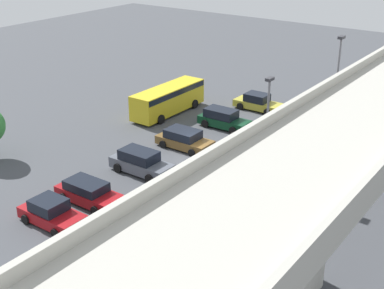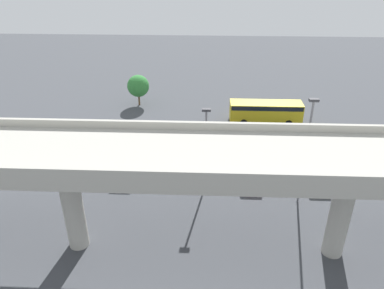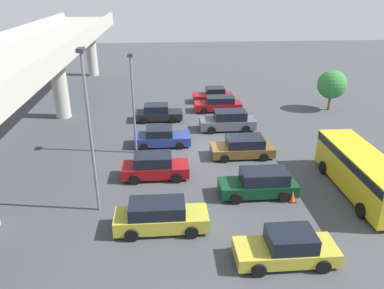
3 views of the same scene
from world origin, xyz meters
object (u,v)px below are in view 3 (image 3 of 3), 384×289
(parked_car_7, at_px, (158,113))
(traffic_cone, at_px, (292,197))
(parked_car_4, at_px, (243,147))
(parked_car_8, at_px, (218,104))
(shuttle_bus, at_px, (362,170))
(parked_car_5, at_px, (161,137))
(parked_car_3, at_px, (155,167))
(parked_car_9, at_px, (214,95))
(parked_car_6, at_px, (228,121))
(lamp_post_near_aisle, at_px, (89,123))
(parked_car_0, at_px, (287,248))
(parked_car_1, at_px, (160,216))
(lamp_post_mid_lot, at_px, (133,97))
(parked_car_2, at_px, (260,183))
(tree_front_left, at_px, (332,84))

(parked_car_7, bearing_deg, traffic_cone, -61.86)
(parked_car_4, xyz_separation_m, traffic_cone, (-6.48, -1.65, -0.40))
(parked_car_8, height_order, shuttle_bus, shuttle_bus)
(parked_car_5, bearing_deg, parked_car_3, -94.65)
(parked_car_9, bearing_deg, parked_car_6, 91.14)
(parked_car_3, relative_size, parked_car_7, 1.00)
(parked_car_8, xyz_separation_m, lamp_post_near_aisle, (-17.24, 9.34, 4.53))
(parked_car_0, xyz_separation_m, parked_car_8, (22.26, -0.01, -0.01))
(parked_car_6, height_order, parked_car_8, parked_car_6)
(parked_car_0, height_order, parked_car_1, parked_car_1)
(parked_car_0, distance_m, parked_car_5, 15.16)
(shuttle_bus, height_order, lamp_post_mid_lot, lamp_post_mid_lot)
(parked_car_8, bearing_deg, parked_car_7, 21.41)
(parked_car_8, bearing_deg, parked_car_2, 90.57)
(parked_car_5, bearing_deg, parked_car_1, -90.48)
(parked_car_2, xyz_separation_m, parked_car_3, (2.78, 6.34, -0.02))
(parked_car_2, distance_m, traffic_cone, 2.04)
(parked_car_6, bearing_deg, tree_front_left, -156.88)
(parked_car_0, relative_size, parked_car_4, 1.02)
(parked_car_2, relative_size, parked_car_3, 1.07)
(parked_car_8, bearing_deg, parked_car_0, 89.97)
(parked_car_6, xyz_separation_m, traffic_cone, (-11.97, -1.84, -0.49))
(lamp_post_near_aisle, bearing_deg, parked_car_3, -40.93)
(parked_car_1, relative_size, parked_car_3, 1.11)
(parked_car_7, xyz_separation_m, lamp_post_near_aisle, (-14.87, 3.31, 4.53))
(parked_car_4, distance_m, parked_car_9, 13.91)
(parked_car_1, xyz_separation_m, traffic_cone, (2.10, -7.78, -0.47))
(parked_car_9, height_order, traffic_cone, parked_car_9)
(parked_car_7, bearing_deg, parked_car_9, 42.59)
(parked_car_2, distance_m, lamp_post_near_aisle, 10.53)
(parked_car_5, height_order, shuttle_bus, shuttle_bus)
(parked_car_1, distance_m, parked_car_6, 15.28)
(lamp_post_mid_lot, relative_size, tree_front_left, 1.84)
(parked_car_4, bearing_deg, parked_car_3, 23.44)
(shuttle_bus, distance_m, tree_front_left, 16.74)
(parked_car_4, distance_m, parked_car_5, 6.56)
(parked_car_1, bearing_deg, parked_car_3, 93.41)
(lamp_post_mid_lot, bearing_deg, parked_car_6, -61.46)
(traffic_cone, bearing_deg, lamp_post_near_aisle, 89.86)
(parked_car_5, height_order, lamp_post_near_aisle, lamp_post_near_aisle)
(lamp_post_near_aisle, xyz_separation_m, lamp_post_mid_lot, (7.72, -1.68, -0.84))
(parked_car_3, height_order, parked_car_5, parked_car_3)
(parked_car_0, bearing_deg, parked_car_4, -91.52)
(parked_car_2, bearing_deg, parked_car_8, -89.43)
(parked_car_1, bearing_deg, parked_car_8, 73.23)
(parked_car_0, distance_m, lamp_post_mid_lot, 15.31)
(parked_car_0, bearing_deg, parked_car_1, -26.36)
(parked_car_7, height_order, parked_car_9, parked_car_9)
(parked_car_0, relative_size, lamp_post_mid_lot, 0.63)
(parked_car_3, bearing_deg, parked_car_5, 85.35)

